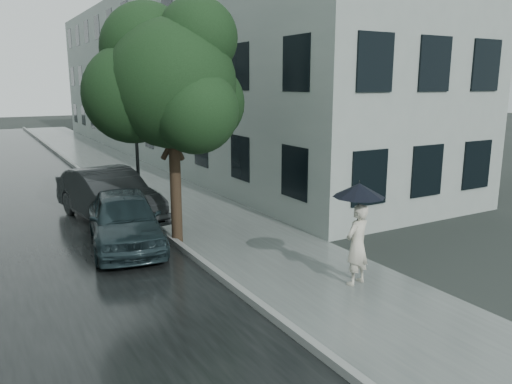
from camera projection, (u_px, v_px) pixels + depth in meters
ground at (298, 275)px, 10.84m from camera, size 120.00×120.00×0.00m
sidewalk at (142, 181)px, 21.13m from camera, size 3.50×60.00×0.01m
kerb_near at (98, 184)px, 20.23m from camera, size 0.15×60.00×0.15m
asphalt_road at (2, 195)px, 18.54m from camera, size 6.85×60.00×0.00m
building_near at (187, 76)px, 29.06m from camera, size 7.02×36.00×9.00m
pedestrian at (357, 245)px, 10.17m from camera, size 0.70×0.55×1.70m
umbrella at (359, 190)px, 9.91m from camera, size 1.34×1.34×1.25m
street_tree at (170, 82)px, 12.27m from camera, size 4.14×3.76×6.13m
lamp_post at (131, 122)px, 17.66m from camera, size 0.84×0.39×4.76m
car_near at (124, 219)px, 12.60m from camera, size 2.36×4.42×1.43m
car_far at (109, 195)px, 14.99m from camera, size 2.38×4.91×1.55m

